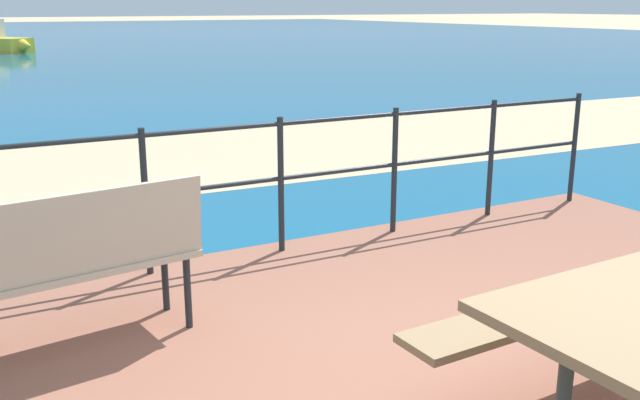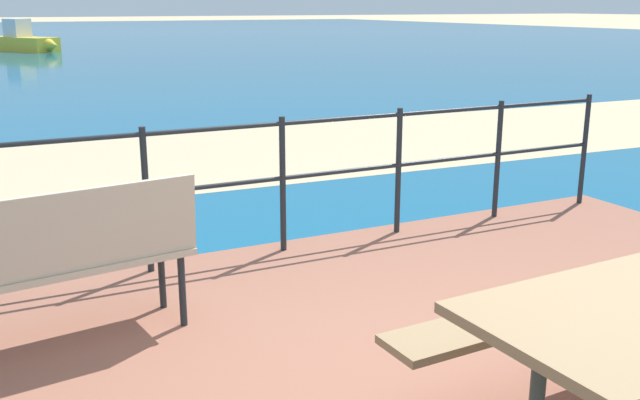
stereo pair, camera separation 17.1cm
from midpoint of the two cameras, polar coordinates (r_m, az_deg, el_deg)
name	(u,v)px [view 1 (the left image)]	position (r m, az deg, el deg)	size (l,w,h in m)	color
beach_strip	(142,161)	(8.89, -14.40, 2.98)	(54.00, 3.64, 0.01)	tan
park_bench	(56,259)	(3.86, -21.36, -4.38)	(1.54, 0.60, 0.87)	#BCAD93
railing_fence	(281,169)	(5.17, -4.07, 2.43)	(5.94, 0.04, 0.99)	#1E2328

